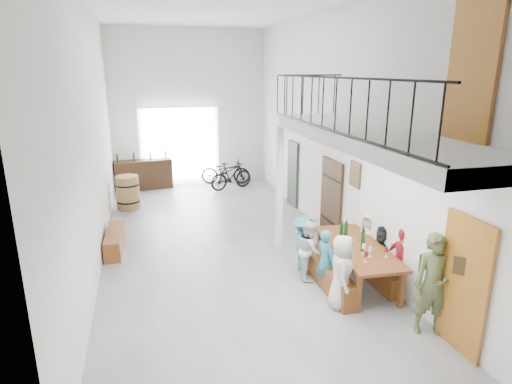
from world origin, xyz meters
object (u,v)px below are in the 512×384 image
object	(u,v)px
tasting_table	(357,250)
bench_inner	(328,276)
serving_counter	(143,175)
host_standing	(433,284)
bicycle_near	(226,171)
oak_barrel	(128,193)
side_bench	(115,240)

from	to	relation	value
tasting_table	bench_inner	distance (m)	0.77
serving_counter	host_standing	bearing A→B (deg)	-74.38
bicycle_near	oak_barrel	bearing A→B (deg)	137.25
bench_inner	serving_counter	bearing A→B (deg)	112.30
side_bench	oak_barrel	distance (m)	3.13
bench_inner	side_bench	xyz separation A→B (m)	(-4.10, 2.97, -0.00)
side_bench	host_standing	size ratio (longest dim) A/B	0.97
tasting_table	oak_barrel	distance (m)	7.52
tasting_table	host_standing	distance (m)	1.84
tasting_table	side_bench	xyz separation A→B (m)	(-4.70, 2.96, -0.48)
serving_counter	host_standing	xyz separation A→B (m)	(4.30, -10.10, 0.32)
tasting_table	host_standing	world-z (taller)	host_standing
tasting_table	host_standing	size ratio (longest dim) A/B	1.44
tasting_table	bicycle_near	xyz separation A→B (m)	(-1.00, 8.24, -0.24)
host_standing	oak_barrel	bearing A→B (deg)	141.52
tasting_table	host_standing	bearing A→B (deg)	-74.83
bicycle_near	side_bench	bearing A→B (deg)	159.93
bench_inner	bicycle_near	size ratio (longest dim) A/B	1.12
serving_counter	host_standing	world-z (taller)	host_standing
tasting_table	oak_barrel	xyz separation A→B (m)	(-4.44, 6.06, -0.19)
bench_inner	side_bench	world-z (taller)	bench_inner
bench_inner	oak_barrel	world-z (taller)	oak_barrel
side_bench	tasting_table	bearing A→B (deg)	-32.18
tasting_table	bicycle_near	distance (m)	8.31
tasting_table	host_standing	xyz separation A→B (m)	(0.35, -1.80, 0.14)
oak_barrel	bicycle_near	world-z (taller)	oak_barrel
bicycle_near	bench_inner	bearing A→B (deg)	-162.32
oak_barrel	host_standing	size ratio (longest dim) A/B	0.61
tasting_table	bicycle_near	bearing A→B (deg)	100.99
oak_barrel	serving_counter	xyz separation A→B (m)	(0.49, 2.23, 0.01)
oak_barrel	bicycle_near	bearing A→B (deg)	32.36
host_standing	bicycle_near	distance (m)	10.14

